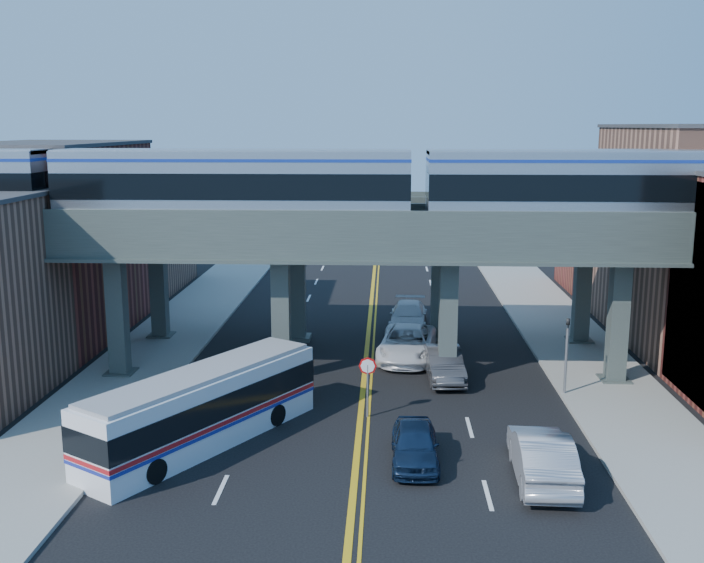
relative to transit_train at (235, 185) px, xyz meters
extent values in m
plane|color=black|center=(6.06, -8.00, -9.40)|extent=(120.00, 120.00, 0.00)
cube|color=gray|center=(-5.44, 2.00, -9.32)|extent=(5.00, 70.00, 0.16)
cube|color=gray|center=(17.56, 2.00, -9.32)|extent=(5.00, 70.00, 0.16)
cube|color=maroon|center=(-12.44, 8.00, -3.90)|extent=(8.00, 14.00, 11.00)
cube|color=#8C5D48|center=(-12.44, 21.00, -5.40)|extent=(8.00, 10.00, 8.00)
cube|color=#8C5D48|center=(24.56, 8.00, -3.40)|extent=(8.00, 14.00, 12.00)
cube|color=maroon|center=(24.56, 21.00, -4.90)|extent=(8.00, 10.00, 9.00)
cube|color=#424C48|center=(-5.94, 0.00, -6.40)|extent=(0.85, 0.85, 6.00)
cube|color=#424C48|center=(2.06, 0.00, -6.40)|extent=(0.85, 0.85, 6.00)
cube|color=#424C48|center=(10.06, 0.00, -6.40)|extent=(0.85, 0.85, 6.00)
cube|color=#424C48|center=(18.06, 0.00, -6.40)|extent=(0.85, 0.85, 6.00)
cube|color=#3F4842|center=(6.06, 0.00, -2.70)|extent=(52.00, 3.60, 1.40)
cube|color=#424C48|center=(-5.94, 7.00, -6.40)|extent=(0.85, 0.85, 6.00)
cube|color=#424C48|center=(2.06, 7.00, -6.40)|extent=(0.85, 0.85, 6.00)
cube|color=#424C48|center=(10.06, 7.00, -6.40)|extent=(0.85, 0.85, 6.00)
cube|color=#424C48|center=(18.06, 7.00, -6.40)|extent=(0.85, 0.85, 6.00)
cube|color=#3F4842|center=(6.06, 7.00, -2.70)|extent=(52.00, 3.60, 1.40)
cube|color=black|center=(-5.22, 0.00, -1.87)|extent=(2.36, 2.36, 0.27)
cube|color=black|center=(5.22, 0.00, -1.87)|extent=(2.36, 2.36, 0.27)
cube|color=silver|center=(0.00, 0.00, -0.02)|extent=(16.32, 3.11, 3.44)
cube|color=black|center=(0.00, 0.00, 0.13)|extent=(16.34, 3.17, 1.18)
cube|color=black|center=(11.90, 0.00, -1.87)|extent=(2.36, 2.36, 0.27)
cube|color=silver|center=(17.12, 0.00, -0.02)|extent=(16.32, 3.11, 3.44)
cube|color=black|center=(17.12, 0.00, 0.13)|extent=(16.34, 3.17, 1.18)
cylinder|color=slate|center=(6.36, -5.00, -8.25)|extent=(0.09, 0.09, 2.30)
cylinder|color=red|center=(6.36, -5.00, -7.15)|extent=(0.76, 0.04, 0.76)
cylinder|color=slate|center=(15.26, -2.00, -7.80)|extent=(0.12, 0.12, 3.20)
imported|color=black|center=(15.26, -2.00, -5.75)|extent=(0.15, 0.18, 0.90)
cube|color=white|center=(0.12, -8.10, -8.01)|extent=(7.70, 10.38, 2.79)
cube|color=black|center=(0.12, -8.10, -7.65)|extent=(7.77, 10.45, 0.94)
cube|color=#B21419|center=(0.12, -8.10, -8.28)|extent=(7.76, 10.44, 0.16)
cylinder|color=black|center=(-1.71, -11.03, -8.95)|extent=(2.54, 2.05, 0.90)
cylinder|color=black|center=(1.72, -5.54, -8.95)|extent=(2.54, 2.05, 0.90)
imported|color=#10203B|center=(8.20, -9.53, -8.68)|extent=(1.72, 4.24, 1.44)
imported|color=#323235|center=(9.94, 0.17, -8.63)|extent=(1.93, 4.79, 1.55)
imported|color=white|center=(8.23, 3.51, -8.56)|extent=(3.49, 6.37, 1.69)
imported|color=silver|center=(8.45, 9.78, -8.62)|extent=(2.56, 5.54, 1.57)
imported|color=#A1A0A5|center=(12.56, -10.72, -8.53)|extent=(2.04, 5.36, 1.75)
camera|label=1|loc=(7.13, -36.42, 2.73)|focal=40.00mm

